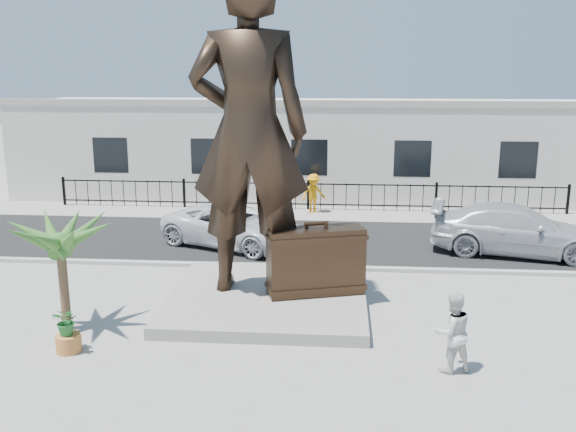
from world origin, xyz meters
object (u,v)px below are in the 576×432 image
at_px(statue, 249,132).
at_px(car_white, 234,226).
at_px(suitcase, 316,261).
at_px(tourist, 452,332).

height_order(statue, car_white, statue).
height_order(suitcase, car_white, suitcase).
height_order(suitcase, tourist, suitcase).
height_order(statue, suitcase, statue).
bearing_deg(suitcase, statue, 155.92).
distance_m(suitcase, tourist, 4.69).
relative_size(statue, tourist, 4.89).
distance_m(suitcase, car_white, 6.16).
relative_size(tourist, car_white, 0.34).
bearing_deg(car_white, statue, -141.19).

